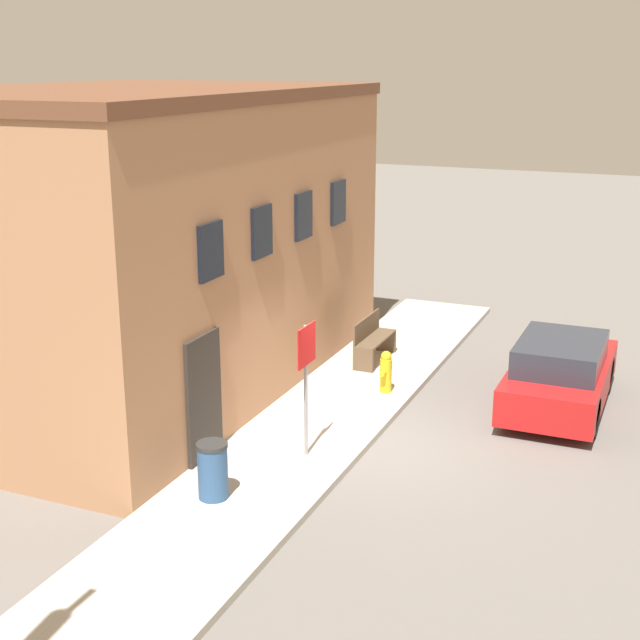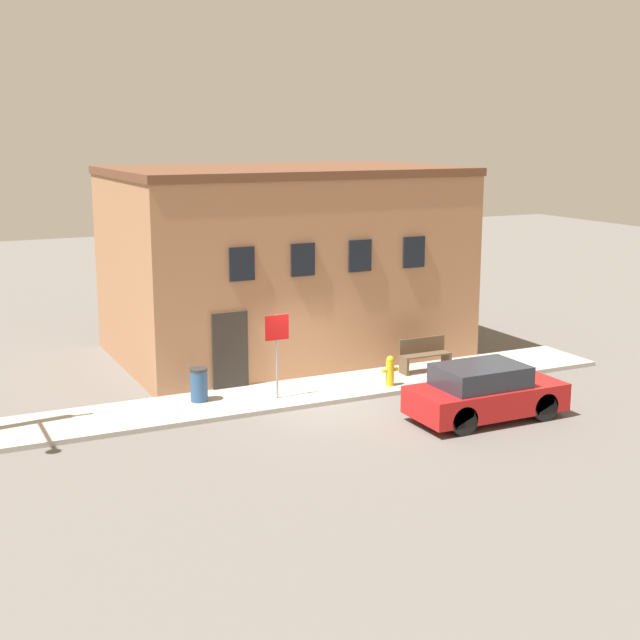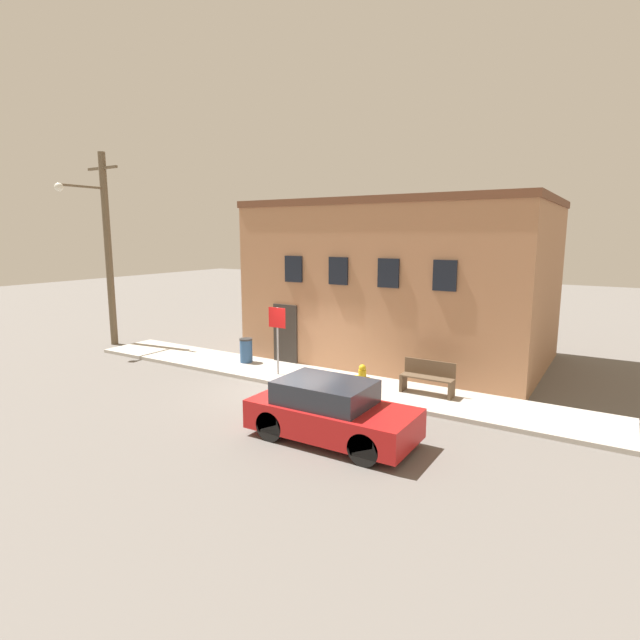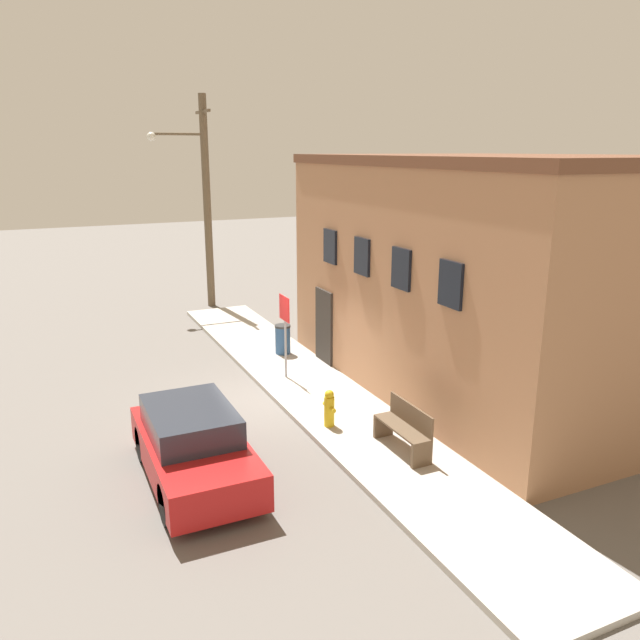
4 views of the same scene
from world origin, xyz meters
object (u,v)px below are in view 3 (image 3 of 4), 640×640
at_px(stop_sign, 277,328).
at_px(parked_car, 330,412).
at_px(fire_hydrant, 362,378).
at_px(trash_bin, 246,350).
at_px(bench, 428,378).
at_px(utility_pole, 105,245).

xyz_separation_m(stop_sign, parked_car, (4.02, -3.42, -1.00)).
distance_m(fire_hydrant, stop_sign, 3.42).
distance_m(fire_hydrant, trash_bin, 5.19).
height_order(fire_hydrant, parked_car, parked_car).
bearing_deg(fire_hydrant, bench, 27.77).
height_order(stop_sign, utility_pole, utility_pole).
bearing_deg(trash_bin, bench, -0.42).
height_order(stop_sign, bench, stop_sign).
bearing_deg(utility_pole, fire_hydrant, -2.74).
bearing_deg(utility_pole, parked_car, -16.07).
xyz_separation_m(stop_sign, bench, (4.87, 0.62, -1.07)).
height_order(bench, utility_pole, utility_pole).
xyz_separation_m(bench, utility_pole, (-13.89, -0.29, 3.63)).
xyz_separation_m(fire_hydrant, utility_pole, (-12.23, 0.59, 3.69)).
distance_m(utility_pole, parked_car, 14.02).
xyz_separation_m(fire_hydrant, trash_bin, (-5.11, 0.92, 0.02)).
height_order(fire_hydrant, stop_sign, stop_sign).
relative_size(fire_hydrant, parked_car, 0.22).
bearing_deg(trash_bin, utility_pole, -177.29).
bearing_deg(parked_car, fire_hydrant, 104.18).
height_order(stop_sign, parked_car, stop_sign).
relative_size(stop_sign, bench, 1.46).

